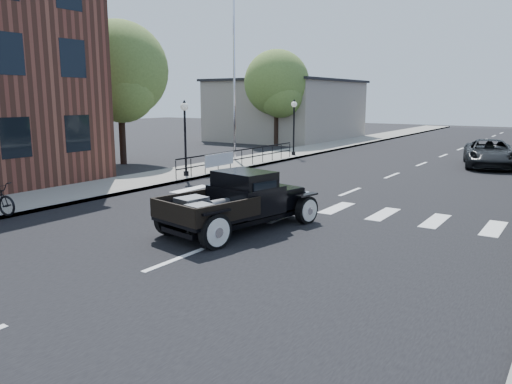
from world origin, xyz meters
The scene contains 14 objects.
ground centered at (0.00, 0.00, 0.00)m, with size 120.00×120.00×0.00m, color black.
road centered at (0.00, 15.00, 0.01)m, with size 14.00×80.00×0.02m, color black.
road_markings centered at (0.00, 10.00, 0.00)m, with size 12.00×60.00×0.06m, color silver, non-canonical shape.
sidewalk_left centered at (-8.50, 15.00, 0.07)m, with size 3.00×80.00×0.15m, color gray.
low_building_left centered at (-15.00, 28.00, 2.50)m, with size 10.00×12.00×5.00m, color #A69C8C.
railing centered at (-7.30, 10.00, 0.65)m, with size 0.08×10.00×1.00m, color black, non-canonical shape.
banner centered at (-7.22, 8.00, 0.45)m, with size 0.04×2.20×0.60m, color silver, non-canonical shape.
lamp_post_b centered at (-7.60, 6.00, 1.85)m, with size 0.36×0.36×3.41m, color black, non-canonical shape.
lamp_post_c centered at (-7.60, 16.00, 1.85)m, with size 0.36×0.36×3.41m, color black, non-canonical shape.
flagpole centered at (-9.20, 12.00, 6.42)m, with size 0.12×0.12×12.54m, color silver.
big_tree_near centered at (-14.00, 8.00, 3.89)m, with size 5.30×5.30×7.78m, color #536E2F, non-canonical shape.
big_tree_far centered at (-12.50, 22.00, 3.62)m, with size 4.94×4.94×7.25m, color #536E2F, non-canonical shape.
hotrod_pickup centered at (-0.34, -0.02, 0.84)m, with size 2.26×4.84×1.68m, color black, non-canonical shape.
second_car centered at (3.29, 17.82, 0.73)m, with size 2.42×5.24×1.46m, color black.
Camera 1 is at (7.53, -11.03, 3.64)m, focal length 35.00 mm.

